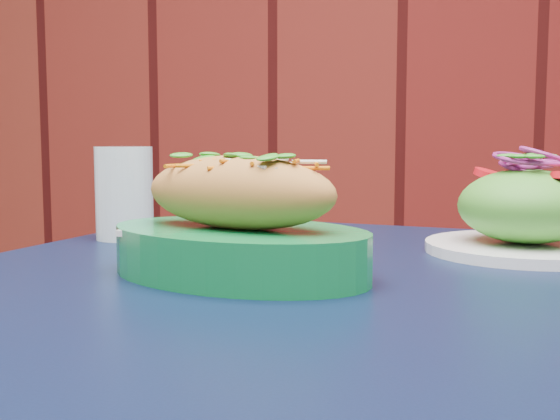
# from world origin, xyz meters

# --- Properties ---
(cafe_table) EXTENTS (0.92, 0.92, 0.75)m
(cafe_table) POSITION_xyz_m (0.01, 1.49, 0.66)
(cafe_table) COLOR black
(cafe_table) RESTS_ON ground
(banh_mi_basket) EXTENTS (0.31, 0.25, 0.12)m
(banh_mi_basket) POSITION_xyz_m (-0.08, 1.46, 0.80)
(banh_mi_basket) COLOR #0E7436
(banh_mi_basket) RESTS_ON cafe_table
(salad_plate) EXTENTS (0.23, 0.23, 0.12)m
(salad_plate) POSITION_xyz_m (0.21, 1.67, 0.80)
(salad_plate) COLOR white
(salad_plate) RESTS_ON cafe_table
(water_glass) EXTENTS (0.08, 0.08, 0.12)m
(water_glass) POSITION_xyz_m (-0.29, 1.67, 0.81)
(water_glass) COLOR silver
(water_glass) RESTS_ON cafe_table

